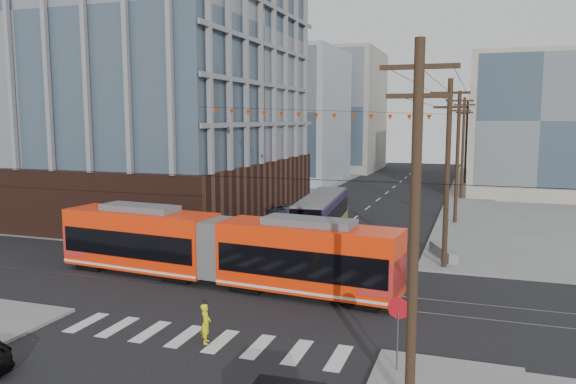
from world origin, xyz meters
name	(u,v)px	position (x,y,z in m)	size (l,w,h in m)	color
ground	(234,315)	(0.00, 0.00, 0.00)	(160.00, 160.00, 0.00)	slate
office_building	(117,58)	(-22.00, 23.00, 14.30)	(30.00, 25.00, 28.60)	#381E16
bg_bldg_nw_near	(275,117)	(-17.00, 52.00, 9.00)	(18.00, 16.00, 18.00)	#8C99A5
bg_bldg_ne_near	(534,125)	(16.00, 48.00, 8.00)	(14.00, 14.00, 16.00)	gray
bg_bldg_nw_far	(332,111)	(-14.00, 72.00, 10.00)	(16.00, 18.00, 20.00)	gray
bg_bldg_ne_far	(536,130)	(18.00, 68.00, 7.00)	(16.00, 16.00, 14.00)	#8C99A5
utility_pole_near	(414,233)	(8.50, -6.00, 5.50)	(0.30, 0.30, 11.00)	black
utility_pole_far	(466,143)	(8.50, 56.00, 5.50)	(0.30, 0.30, 11.00)	black
streetcar	(219,249)	(-2.74, 4.23, 1.88)	(19.50, 2.74, 3.76)	#FA2D08
city_bus	(321,217)	(-0.56, 16.73, 1.63)	(2.50, 11.53, 3.27)	#241539
parked_car_silver	(236,236)	(-5.62, 12.84, 0.67)	(1.42, 4.08, 1.35)	#B9B9B9
parked_car_white	(267,225)	(-5.03, 17.34, 0.66)	(1.84, 4.53, 1.31)	#B5A8AA
parked_car_grey	(286,210)	(-5.95, 24.46, 0.61)	(2.02, 4.39, 1.22)	#444C52
pedestrian	(206,324)	(0.32, -3.30, 0.79)	(0.58, 0.38, 1.59)	yellow
stop_sign	(398,338)	(7.79, -3.60, 1.28)	(0.78, 0.78, 2.57)	red
jersey_barrier	(443,253)	(8.30, 13.43, 0.39)	(0.88, 3.91, 0.78)	gray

